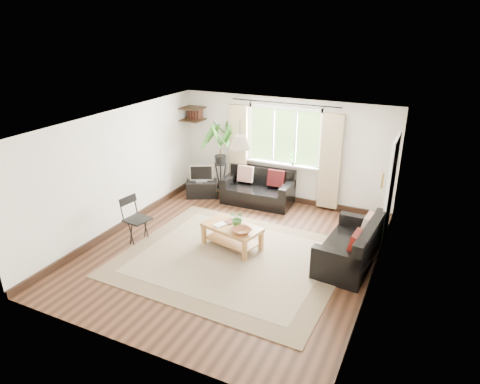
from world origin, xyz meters
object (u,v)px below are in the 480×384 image
at_px(sofa_back, 258,188).
at_px(sofa_right, 350,244).
at_px(coffee_table, 232,237).
at_px(tv_stand, 202,189).
at_px(folding_chair, 138,220).
at_px(palm_stand, 221,160).

bearing_deg(sofa_back, sofa_right, -37.12).
xyz_separation_m(coffee_table, tv_stand, (-1.76, 1.90, -0.03)).
distance_m(tv_stand, folding_chair, 2.48).
bearing_deg(folding_chair, coffee_table, -64.28).
height_order(sofa_right, palm_stand, palm_stand).
bearing_deg(folding_chair, palm_stand, 0.43).
bearing_deg(sofa_right, coffee_table, -75.55).
bearing_deg(palm_stand, tv_stand, -145.73).
relative_size(sofa_back, sofa_right, 0.97).
xyz_separation_m(sofa_right, folding_chair, (-3.82, -0.93, 0.06)).
relative_size(sofa_right, coffee_table, 1.51).
bearing_deg(palm_stand, sofa_back, -3.03).
relative_size(sofa_right, folding_chair, 1.84).
distance_m(coffee_table, palm_stand, 2.65).
relative_size(tv_stand, palm_stand, 0.41).
distance_m(sofa_back, folding_chair, 2.99).
bearing_deg(coffee_table, sofa_right, 10.06).
xyz_separation_m(palm_stand, folding_chair, (-0.35, -2.72, -0.44)).
height_order(tv_stand, folding_chair, folding_chair).
height_order(sofa_right, tv_stand, sofa_right).
relative_size(sofa_back, palm_stand, 0.90).
distance_m(coffee_table, folding_chair, 1.83).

